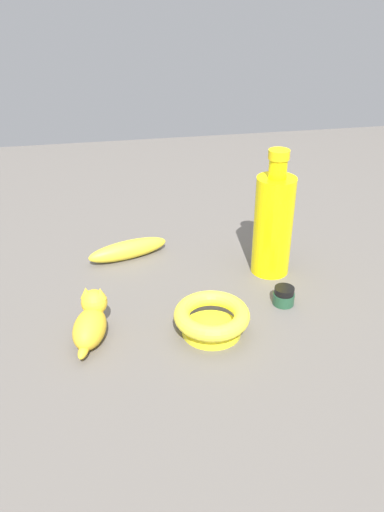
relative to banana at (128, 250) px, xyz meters
The scene contains 6 objects.
ground 0.17m from the banana, 41.74° to the right, with size 2.00×2.00×0.00m, color #5B5651.
banana is the anchor object (origin of this frame).
cat_figurine 0.29m from the banana, 107.31° to the right, with size 0.08×0.13×0.09m.
nail_polish_jar 0.37m from the banana, 40.03° to the right, with size 0.04×0.04×0.04m.
bowl 0.32m from the banana, 66.93° to the right, with size 0.13×0.13×0.05m.
bottle_tall 0.33m from the banana, 20.38° to the right, with size 0.08×0.08×0.27m.
Camera 1 is at (-0.17, -0.91, 0.57)m, focal length 36.39 mm.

